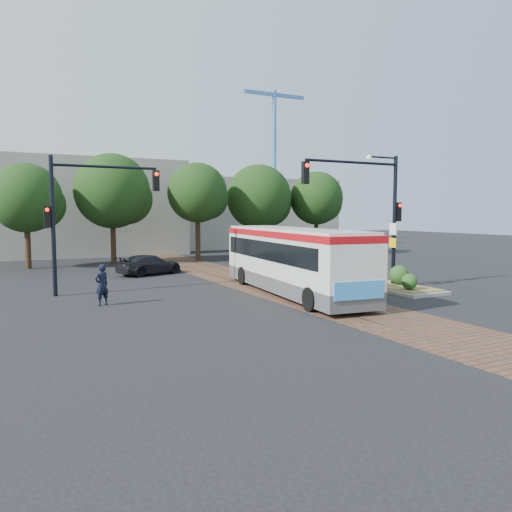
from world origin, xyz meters
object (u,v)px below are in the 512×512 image
object	(u,v)px
signal_pole_main	(374,200)
parked_car	(150,265)
city_bus	(291,257)
traffic_island	(390,282)
signal_pole_left	(80,206)
officer	(102,285)

from	to	relation	value
signal_pole_main	parked_car	size ratio (longest dim) A/B	1.51
city_bus	traffic_island	distance (m)	5.17
city_bus	traffic_island	size ratio (longest dim) A/B	2.12
signal_pole_left	parked_car	bearing A→B (deg)	51.09
traffic_island	signal_pole_main	distance (m)	3.95
signal_pole_left	city_bus	bearing A→B (deg)	-26.32
signal_pole_main	signal_pole_left	world-z (taller)	signal_pole_main
signal_pole_main	signal_pole_left	xyz separation A→B (m)	(-12.23, 4.80, -0.29)
signal_pole_main	signal_pole_left	distance (m)	13.14
signal_pole_main	officer	bearing A→B (deg)	172.09
parked_car	city_bus	bearing A→B (deg)	-179.32
city_bus	traffic_island	bearing A→B (deg)	-3.31
officer	city_bus	bearing A→B (deg)	146.51
signal_pole_left	traffic_island	bearing A→B (deg)	-20.36
signal_pole_left	officer	xyz separation A→B (m)	(0.27, -3.14, -3.06)
traffic_island	officer	bearing A→B (deg)	172.28
traffic_island	officer	distance (m)	13.04
signal_pole_main	signal_pole_left	bearing A→B (deg)	158.55
city_bus	signal_pole_main	world-z (taller)	signal_pole_main
city_bus	signal_pole_left	bearing A→B (deg)	159.75
city_bus	parked_car	world-z (taller)	city_bus
signal_pole_main	parked_car	distance (m)	13.42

